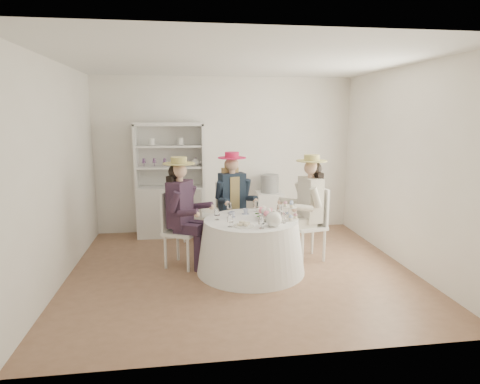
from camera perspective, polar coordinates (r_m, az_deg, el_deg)
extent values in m
plane|color=brown|center=(5.50, 0.15, -11.01)|extent=(4.50, 4.50, 0.00)
plane|color=white|center=(5.14, 0.16, 18.15)|extent=(4.50, 4.50, 0.00)
plane|color=white|center=(7.12, -2.10, 5.24)|extent=(4.50, 0.00, 4.50)
plane|color=white|center=(3.21, 5.14, -1.75)|extent=(4.50, 0.00, 4.50)
plane|color=white|center=(5.32, -24.60, 2.34)|extent=(0.00, 4.50, 4.50)
plane|color=white|center=(5.90, 22.40, 3.25)|extent=(0.00, 4.50, 4.50)
cone|color=white|center=(5.36, 1.53, -7.68)|extent=(1.43, 1.43, 0.69)
cylinder|color=white|center=(5.26, 1.55, -4.02)|extent=(1.23, 1.23, 0.02)
cube|color=silver|center=(6.99, -9.71, -2.68)|extent=(1.19, 0.59, 0.86)
cube|color=silver|center=(7.03, -9.91, 5.25)|extent=(1.14, 0.20, 1.05)
cube|color=silver|center=(6.81, -10.11, 9.49)|extent=(1.19, 0.59, 0.06)
cube|color=silver|center=(6.88, -14.58, 4.95)|extent=(0.10, 0.43, 1.05)
cube|color=silver|center=(6.84, -5.32, 5.22)|extent=(0.10, 0.43, 1.05)
cube|color=silver|center=(6.86, -9.91, 3.52)|extent=(1.11, 0.53, 0.03)
cube|color=silver|center=(6.82, -10.01, 6.45)|extent=(1.11, 0.53, 0.03)
sphere|color=white|center=(6.85, -6.34, 4.25)|extent=(0.13, 0.13, 0.13)
cube|color=silver|center=(7.16, 4.18, -2.84)|extent=(0.47, 0.47, 0.71)
cylinder|color=black|center=(7.06, 4.24, 1.20)|extent=(0.38, 0.38, 0.32)
cube|color=silver|center=(5.54, -8.21, -5.68)|extent=(0.58, 0.58, 0.04)
cylinder|color=silver|center=(5.39, -7.41, -8.86)|extent=(0.04, 0.04, 0.47)
cylinder|color=silver|center=(5.68, -5.79, -7.80)|extent=(0.04, 0.04, 0.47)
cylinder|color=silver|center=(5.56, -10.56, -8.37)|extent=(0.04, 0.04, 0.47)
cylinder|color=silver|center=(5.83, -8.83, -7.37)|extent=(0.04, 0.04, 0.47)
cube|color=silver|center=(5.56, -10.04, -2.60)|extent=(0.22, 0.37, 0.53)
cube|color=black|center=(5.45, -8.52, -1.66)|extent=(0.37, 0.44, 0.62)
cube|color=black|center=(5.38, -7.53, -5.23)|extent=(0.39, 0.29, 0.13)
cylinder|color=black|center=(5.41, -6.02, -8.66)|extent=(0.11, 0.11, 0.49)
cylinder|color=black|center=(5.23, -9.31, -1.39)|extent=(0.21, 0.17, 0.29)
cube|color=black|center=(5.54, -6.59, -4.72)|extent=(0.39, 0.29, 0.13)
cylinder|color=black|center=(5.57, -5.13, -8.05)|extent=(0.11, 0.11, 0.49)
cylinder|color=black|center=(5.61, -7.07, -0.50)|extent=(0.21, 0.17, 0.29)
cylinder|color=#D8A889|center=(5.39, -8.62, 1.78)|extent=(0.10, 0.10, 0.09)
sphere|color=#D8A889|center=(5.37, -8.66, 3.01)|extent=(0.20, 0.20, 0.20)
sphere|color=black|center=(5.40, -9.10, 2.87)|extent=(0.20, 0.20, 0.20)
cube|color=black|center=(5.46, -9.36, 0.27)|extent=(0.20, 0.27, 0.41)
cylinder|color=tan|center=(5.36, -8.69, 4.03)|extent=(0.43, 0.43, 0.01)
cylinder|color=tan|center=(5.36, -8.70, 4.49)|extent=(0.21, 0.21, 0.09)
cube|color=silver|center=(6.19, -1.04, -3.80)|extent=(0.53, 0.53, 0.04)
cylinder|color=silver|center=(6.05, -1.93, -6.58)|extent=(0.04, 0.04, 0.47)
cylinder|color=silver|center=(6.18, 1.04, -6.21)|extent=(0.04, 0.04, 0.47)
cylinder|color=silver|center=(6.35, -3.06, -5.73)|extent=(0.04, 0.04, 0.47)
cylinder|color=silver|center=(6.47, -0.21, -5.39)|extent=(0.04, 0.04, 0.47)
cube|color=silver|center=(6.30, -1.72, -0.85)|extent=(0.40, 0.14, 0.53)
cube|color=#1A2535|center=(6.13, -1.13, -0.17)|extent=(0.43, 0.31, 0.62)
cube|color=tan|center=(6.13, -1.13, -0.17)|extent=(0.21, 0.27, 0.53)
cube|color=#1A2535|center=(6.02, -1.43, -3.38)|extent=(0.23, 0.39, 0.13)
cylinder|color=#1A2535|center=(5.98, -0.88, -6.68)|extent=(0.11, 0.11, 0.49)
cylinder|color=#1A2535|center=(5.99, -2.94, 0.29)|extent=(0.14, 0.20, 0.29)
cube|color=#1A2535|center=(6.09, 0.25, -3.21)|extent=(0.23, 0.39, 0.13)
cylinder|color=#1A2535|center=(6.05, 0.81, -6.47)|extent=(0.11, 0.11, 0.49)
cylinder|color=#1A2535|center=(6.16, 0.92, 0.59)|extent=(0.14, 0.20, 0.29)
cylinder|color=#D8A889|center=(6.07, -1.15, 2.89)|extent=(0.10, 0.10, 0.09)
sphere|color=#D8A889|center=(6.06, -1.15, 3.99)|extent=(0.20, 0.20, 0.20)
sphere|color=tan|center=(6.10, -1.32, 3.89)|extent=(0.20, 0.20, 0.20)
cube|color=tan|center=(6.17, -1.44, 1.62)|extent=(0.27, 0.15, 0.41)
cylinder|color=#D01F4D|center=(6.04, -1.15, 4.89)|extent=(0.43, 0.43, 0.01)
cylinder|color=#D01F4D|center=(6.04, -1.15, 5.30)|extent=(0.21, 0.21, 0.09)
cube|color=silver|center=(5.83, 9.66, -4.87)|extent=(0.50, 0.50, 0.04)
cylinder|color=silver|center=(5.97, 7.33, -6.90)|extent=(0.04, 0.04, 0.47)
cylinder|color=silver|center=(5.68, 8.87, -7.88)|extent=(0.04, 0.04, 0.47)
cylinder|color=silver|center=(6.12, 10.23, -6.53)|extent=(0.04, 0.04, 0.47)
cylinder|color=silver|center=(5.84, 11.88, -7.45)|extent=(0.04, 0.04, 0.47)
cube|color=silver|center=(5.85, 11.41, -1.95)|extent=(0.11, 0.41, 0.54)
cube|color=beige|center=(5.75, 9.97, -1.04)|extent=(0.28, 0.42, 0.62)
cube|color=beige|center=(5.83, 8.12, -3.95)|extent=(0.38, 0.21, 0.13)
cylinder|color=beige|center=(5.86, 6.71, -7.13)|extent=(0.11, 0.11, 0.49)
cylinder|color=beige|center=(5.90, 8.59, 0.06)|extent=(0.20, 0.13, 0.29)
cube|color=beige|center=(5.67, 9.00, -4.41)|extent=(0.38, 0.21, 0.13)
cylinder|color=beige|center=(5.69, 7.56, -7.68)|extent=(0.11, 0.11, 0.49)
cylinder|color=beige|center=(5.52, 10.71, -0.76)|extent=(0.20, 0.13, 0.29)
cylinder|color=#D8A889|center=(5.69, 10.08, 2.24)|extent=(0.10, 0.10, 0.09)
sphere|color=#D8A889|center=(5.67, 10.12, 3.41)|extent=(0.20, 0.20, 0.20)
sphere|color=black|center=(5.70, 10.54, 3.27)|extent=(0.20, 0.20, 0.20)
cube|color=black|center=(5.75, 10.78, 0.80)|extent=(0.13, 0.27, 0.41)
cylinder|color=tan|center=(5.66, 10.15, 4.38)|extent=(0.43, 0.43, 0.01)
cylinder|color=tan|center=(5.66, 10.16, 4.81)|extent=(0.21, 0.21, 0.09)
cube|color=silver|center=(6.62, -6.20, -3.41)|extent=(0.51, 0.51, 0.04)
cylinder|color=silver|center=(6.74, -4.44, -5.02)|extent=(0.03, 0.03, 0.41)
cylinder|color=silver|center=(6.87, -6.71, -4.75)|extent=(0.03, 0.03, 0.41)
cylinder|color=silver|center=(6.48, -5.59, -5.69)|extent=(0.03, 0.03, 0.41)
cylinder|color=silver|center=(6.62, -7.92, -5.39)|extent=(0.03, 0.03, 0.41)
cube|color=silver|center=(6.42, -6.94, -1.56)|extent=(0.33, 0.20, 0.47)
imported|color=white|center=(5.35, -1.18, -3.27)|extent=(0.09, 0.09, 0.07)
imported|color=white|center=(5.52, 0.79, -2.82)|extent=(0.10, 0.10, 0.07)
imported|color=white|center=(5.43, 3.53, -3.03)|extent=(0.12, 0.12, 0.08)
imported|color=white|center=(5.19, 3.94, -3.84)|extent=(0.21, 0.21, 0.05)
sphere|color=pink|center=(5.30, 4.30, -2.75)|extent=(0.08, 0.08, 0.08)
sphere|color=white|center=(5.33, 4.11, -2.66)|extent=(0.08, 0.08, 0.08)
sphere|color=pink|center=(5.34, 3.77, -2.61)|extent=(0.08, 0.08, 0.08)
sphere|color=white|center=(5.34, 3.38, -2.62)|extent=(0.08, 0.08, 0.08)
sphere|color=pink|center=(5.32, 3.06, -2.66)|extent=(0.08, 0.08, 0.08)
sphere|color=white|center=(5.29, 2.91, -2.75)|extent=(0.08, 0.08, 0.08)
sphere|color=pink|center=(5.25, 2.99, -2.84)|extent=(0.08, 0.08, 0.08)
sphere|color=white|center=(5.23, 3.26, -2.91)|extent=(0.08, 0.08, 0.08)
sphere|color=pink|center=(5.22, 3.65, -2.94)|extent=(0.08, 0.08, 0.08)
sphere|color=white|center=(5.23, 4.03, -2.91)|extent=(0.08, 0.08, 0.08)
sphere|color=pink|center=(5.26, 4.27, -2.84)|extent=(0.08, 0.08, 0.08)
sphere|color=white|center=(4.94, 4.84, -3.88)|extent=(0.20, 0.20, 0.20)
cylinder|color=white|center=(4.96, 6.20, -3.70)|extent=(0.12, 0.03, 0.09)
cylinder|color=white|center=(4.91, 4.85, -2.76)|extent=(0.04, 0.04, 0.02)
cylinder|color=white|center=(4.94, 0.50, -4.80)|extent=(0.25, 0.25, 0.01)
cube|color=beige|center=(4.91, -0.02, -4.62)|extent=(0.06, 0.04, 0.03)
cube|color=beige|center=(4.93, 0.50, -4.41)|extent=(0.07, 0.05, 0.03)
cube|color=beige|center=(4.96, 1.01, -4.47)|extent=(0.07, 0.06, 0.03)
cube|color=beige|center=(4.97, 0.22, -4.30)|extent=(0.07, 0.07, 0.03)
cube|color=beige|center=(4.90, 0.90, -4.65)|extent=(0.06, 0.07, 0.03)
cylinder|color=white|center=(5.29, 6.99, -3.82)|extent=(0.25, 0.25, 0.01)
cylinder|color=white|center=(5.27, 7.00, -3.01)|extent=(0.02, 0.02, 0.17)
cylinder|color=white|center=(5.25, 7.03, -2.12)|extent=(0.19, 0.19, 0.01)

